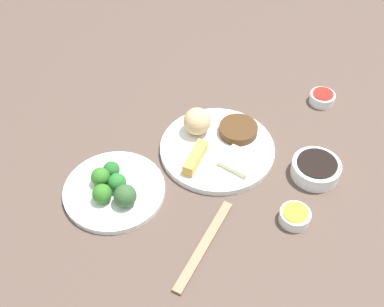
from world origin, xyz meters
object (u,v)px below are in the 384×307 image
broccoli_plate (114,191)px  sauce_ramekin_sweet_and_sour (321,98)px  main_plate (217,149)px  sauce_ramekin_hot_mustard (295,217)px  chopsticks_pair (204,245)px  soy_sauce_bowl (316,169)px

broccoli_plate → sauce_ramekin_sweet_and_sour: sauce_ramekin_sweet_and_sour is taller
main_plate → sauce_ramekin_hot_mustard: 0.26m
main_plate → chopsticks_pair: 0.27m
chopsticks_pair → broccoli_plate: bearing=-166.5°
main_plate → sauce_ramekin_hot_mustard: (0.26, -0.02, 0.01)m
soy_sauce_bowl → sauce_ramekin_hot_mustard: soy_sauce_bowl is taller
sauce_ramekin_sweet_and_sour → soy_sauce_bowl: bearing=-55.0°
broccoli_plate → chopsticks_pair: 0.25m
main_plate → sauce_ramekin_hot_mustard: sauce_ramekin_hot_mustard is taller
broccoli_plate → main_plate: bearing=77.0°
sauce_ramekin_hot_mustard → chopsticks_pair: sauce_ramekin_hot_mustard is taller
sauce_ramekin_sweet_and_sour → chopsticks_pair: size_ratio=0.28×
broccoli_plate → sauce_ramekin_sweet_and_sour: size_ratio=3.46×
main_plate → soy_sauce_bowl: size_ratio=2.48×
sauce_ramekin_hot_mustard → sauce_ramekin_sweet_and_sour: bearing=120.2°
main_plate → broccoli_plate: (-0.06, -0.26, -0.00)m
broccoli_plate → chopsticks_pair: size_ratio=0.96×
sauce_ramekin_sweet_and_sour → chopsticks_pair: sauce_ramekin_sweet_and_sour is taller
chopsticks_pair → sauce_ramekin_sweet_and_sour: bearing=103.0°
main_plate → soy_sauce_bowl: soy_sauce_bowl is taller
sauce_ramekin_sweet_and_sour → broccoli_plate: bearing=-100.7°
soy_sauce_bowl → sauce_ramekin_sweet_and_sour: size_ratio=1.69×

